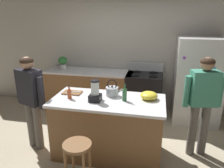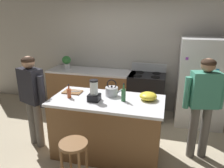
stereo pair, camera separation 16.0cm
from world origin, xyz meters
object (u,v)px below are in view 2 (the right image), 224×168
at_px(stove_range, 146,95).
at_px(mixing_bowl, 148,96).
at_px(person_by_island_left, 32,94).
at_px(bottle_cooking_sauce, 69,93).
at_px(person_by_sink_right, 203,100).
at_px(tea_kettle, 112,91).
at_px(potted_plant, 67,62).
at_px(bar_stool, 74,153).
at_px(blender_appliance, 94,92).
at_px(cutting_board, 73,92).
at_px(kitchen_island, 107,127).
at_px(refrigerator, 201,83).
at_px(bottle_olive_oil, 124,95).
at_px(chef_knife, 74,91).

distance_m(stove_range, mixing_bowl, 1.48).
relative_size(person_by_island_left, bottle_cooking_sauce, 7.26).
height_order(person_by_sink_right, tea_kettle, person_by_sink_right).
bearing_deg(potted_plant, stove_range, -0.79).
relative_size(bar_stool, blender_appliance, 2.09).
bearing_deg(blender_appliance, cutting_board, 153.27).
xyz_separation_m(person_by_sink_right, tea_kettle, (-1.37, -0.13, 0.06)).
bearing_deg(kitchen_island, refrigerator, 44.68).
height_order(refrigerator, blender_appliance, refrigerator).
distance_m(blender_appliance, bottle_olive_oil, 0.44).
xyz_separation_m(potted_plant, bottle_cooking_sauce, (0.83, -1.63, -0.09)).
distance_m(blender_appliance, cutting_board, 0.53).
height_order(kitchen_island, mixing_bowl, mixing_bowl).
bearing_deg(kitchen_island, cutting_board, 167.38).
height_order(bottle_cooking_sauce, tea_kettle, tea_kettle).
distance_m(bottle_olive_oil, tea_kettle, 0.28).
height_order(person_by_island_left, bottle_cooking_sauce, person_by_island_left).
xyz_separation_m(kitchen_island, chef_knife, (-0.61, 0.14, 0.50)).
distance_m(bar_stool, chef_knife, 1.12).
distance_m(person_by_island_left, chef_knife, 0.68).
height_order(stove_range, bottle_cooking_sauce, bottle_cooking_sauce).
xyz_separation_m(person_by_island_left, blender_appliance, (1.09, -0.03, 0.14)).
bearing_deg(bottle_olive_oil, stove_range, 82.75).
bearing_deg(person_by_sink_right, blender_appliance, -166.07).
xyz_separation_m(bottle_olive_oil, bottle_cooking_sauce, (-0.83, -0.09, -0.02)).
bearing_deg(stove_range, chef_knife, -127.30).
relative_size(blender_appliance, tea_kettle, 1.17).
bearing_deg(blender_appliance, potted_plant, 127.18).
height_order(stove_range, bar_stool, stove_range).
bearing_deg(mixing_bowl, chef_knife, -179.68).
height_order(kitchen_island, chef_knife, chef_knife).
relative_size(bottle_cooking_sauce, cutting_board, 0.72).
bearing_deg(chef_knife, person_by_sink_right, -17.82).
relative_size(bottle_olive_oil, mixing_bowl, 1.06).
bearing_deg(blender_appliance, bar_stool, -92.61).
distance_m(stove_range, person_by_sink_right, 1.63).
bearing_deg(chef_knife, blender_appliance, -50.10).
xyz_separation_m(bar_stool, chef_knife, (-0.41, 0.94, 0.45)).
distance_m(kitchen_island, bottle_cooking_sauce, 0.81).
bearing_deg(bar_stool, stove_range, 74.43).
bearing_deg(mixing_bowl, blender_appliance, -162.94).
bearing_deg(tea_kettle, person_by_island_left, -169.90).
bearing_deg(person_by_sink_right, bottle_cooking_sauce, -169.16).
bearing_deg(bottle_olive_oil, tea_kettle, 143.81).
bearing_deg(mixing_bowl, stove_range, 96.50).
relative_size(bottle_olive_oil, chef_knife, 1.25).
height_order(person_by_island_left, chef_knife, person_by_island_left).
height_order(cutting_board, chef_knife, chef_knife).
bearing_deg(mixing_bowl, refrigerator, 55.96).
bearing_deg(chef_knife, potted_plant, 97.44).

